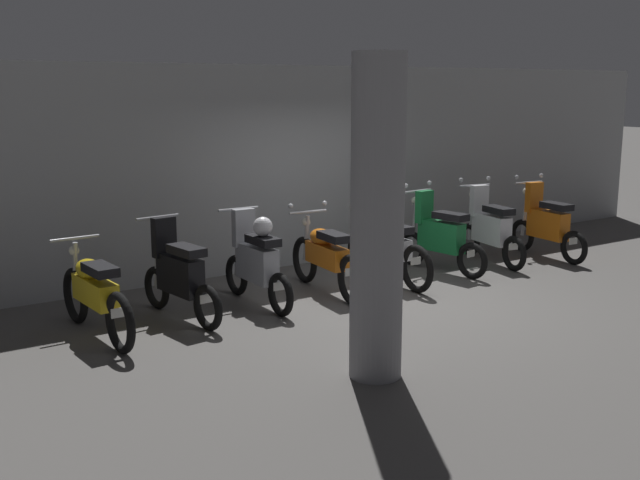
{
  "coord_description": "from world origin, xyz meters",
  "views": [
    {
      "loc": [
        -6.09,
        -7.45,
        2.7
      ],
      "look_at": [
        -0.68,
        0.61,
        0.75
      ],
      "focal_mm": 43.19,
      "sensor_mm": 36.0,
      "label": 1
    }
  ],
  "objects_px": {
    "motorbike_slot_1": "(179,275)",
    "motorbike_slot_3": "(326,257)",
    "motorbike_slot_4": "(387,248)",
    "motorbike_slot_6": "(490,229)",
    "motorbike_slot_2": "(256,261)",
    "motorbike_slot_7": "(546,225)",
    "motorbike_slot_0": "(95,293)",
    "motorbike_slot_5": "(439,236)",
    "support_pillar": "(377,220)"
  },
  "relations": [
    {
      "from": "motorbike_slot_4",
      "to": "motorbike_slot_7",
      "type": "bearing_deg",
      "value": -3.18
    },
    {
      "from": "motorbike_slot_0",
      "to": "motorbike_slot_7",
      "type": "height_order",
      "value": "motorbike_slot_7"
    },
    {
      "from": "motorbike_slot_0",
      "to": "motorbike_slot_2",
      "type": "relative_size",
      "value": 1.16
    },
    {
      "from": "motorbike_slot_1",
      "to": "motorbike_slot_2",
      "type": "bearing_deg",
      "value": -0.01
    },
    {
      "from": "motorbike_slot_1",
      "to": "motorbike_slot_3",
      "type": "height_order",
      "value": "motorbike_slot_1"
    },
    {
      "from": "motorbike_slot_2",
      "to": "motorbike_slot_4",
      "type": "distance_m",
      "value": 2.07
    },
    {
      "from": "motorbike_slot_0",
      "to": "motorbike_slot_5",
      "type": "xyz_separation_m",
      "value": [
        5.17,
        0.16,
        0.04
      ]
    },
    {
      "from": "motorbike_slot_0",
      "to": "motorbike_slot_6",
      "type": "relative_size",
      "value": 1.17
    },
    {
      "from": "motorbike_slot_7",
      "to": "support_pillar",
      "type": "relative_size",
      "value": 0.56
    },
    {
      "from": "motorbike_slot_2",
      "to": "motorbike_slot_6",
      "type": "height_order",
      "value": "motorbike_slot_6"
    },
    {
      "from": "motorbike_slot_0",
      "to": "motorbike_slot_6",
      "type": "height_order",
      "value": "motorbike_slot_6"
    },
    {
      "from": "motorbike_slot_3",
      "to": "motorbike_slot_5",
      "type": "height_order",
      "value": "motorbike_slot_5"
    },
    {
      "from": "motorbike_slot_5",
      "to": "motorbike_slot_7",
      "type": "bearing_deg",
      "value": -6.27
    },
    {
      "from": "motorbike_slot_2",
      "to": "motorbike_slot_6",
      "type": "relative_size",
      "value": 1.01
    },
    {
      "from": "motorbike_slot_6",
      "to": "motorbike_slot_5",
      "type": "bearing_deg",
      "value": 179.82
    },
    {
      "from": "motorbike_slot_0",
      "to": "motorbike_slot_5",
      "type": "distance_m",
      "value": 5.18
    },
    {
      "from": "motorbike_slot_4",
      "to": "motorbike_slot_5",
      "type": "bearing_deg",
      "value": 3.12
    },
    {
      "from": "motorbike_slot_0",
      "to": "motorbike_slot_1",
      "type": "bearing_deg",
      "value": 6.44
    },
    {
      "from": "motorbike_slot_7",
      "to": "motorbike_slot_4",
      "type": "bearing_deg",
      "value": 176.82
    },
    {
      "from": "motorbike_slot_2",
      "to": "motorbike_slot_6",
      "type": "distance_m",
      "value": 4.15
    },
    {
      "from": "motorbike_slot_0",
      "to": "motorbike_slot_3",
      "type": "xyz_separation_m",
      "value": [
        3.11,
        0.09,
        0.0
      ]
    },
    {
      "from": "motorbike_slot_4",
      "to": "motorbike_slot_7",
      "type": "height_order",
      "value": "motorbike_slot_7"
    },
    {
      "from": "motorbike_slot_0",
      "to": "motorbike_slot_6",
      "type": "distance_m",
      "value": 6.22
    },
    {
      "from": "motorbike_slot_5",
      "to": "motorbike_slot_7",
      "type": "relative_size",
      "value": 1.0
    },
    {
      "from": "motorbike_slot_3",
      "to": "motorbike_slot_7",
      "type": "bearing_deg",
      "value": -2.22
    },
    {
      "from": "motorbike_slot_2",
      "to": "motorbike_slot_4",
      "type": "bearing_deg",
      "value": -0.31
    },
    {
      "from": "motorbike_slot_1",
      "to": "motorbike_slot_5",
      "type": "relative_size",
      "value": 1.0
    },
    {
      "from": "motorbike_slot_5",
      "to": "support_pillar",
      "type": "xyz_separation_m",
      "value": [
        -3.35,
        -2.78,
        0.97
      ]
    },
    {
      "from": "motorbike_slot_0",
      "to": "motorbike_slot_4",
      "type": "distance_m",
      "value": 4.15
    },
    {
      "from": "motorbike_slot_0",
      "to": "motorbike_slot_1",
      "type": "distance_m",
      "value": 1.04
    },
    {
      "from": "motorbike_slot_5",
      "to": "motorbike_slot_2",
      "type": "bearing_deg",
      "value": -179.17
    },
    {
      "from": "motorbike_slot_4",
      "to": "motorbike_slot_6",
      "type": "distance_m",
      "value": 2.08
    },
    {
      "from": "motorbike_slot_0",
      "to": "motorbike_slot_7",
      "type": "relative_size",
      "value": 1.16
    },
    {
      "from": "motorbike_slot_5",
      "to": "motorbike_slot_6",
      "type": "distance_m",
      "value": 1.05
    },
    {
      "from": "motorbike_slot_0",
      "to": "motorbike_slot_5",
      "type": "height_order",
      "value": "motorbike_slot_5"
    },
    {
      "from": "motorbike_slot_5",
      "to": "support_pillar",
      "type": "distance_m",
      "value": 4.46
    },
    {
      "from": "motorbike_slot_5",
      "to": "motorbike_slot_7",
      "type": "xyz_separation_m",
      "value": [
        2.08,
        -0.23,
        0.0
      ]
    },
    {
      "from": "motorbike_slot_6",
      "to": "motorbike_slot_3",
      "type": "bearing_deg",
      "value": -178.81
    },
    {
      "from": "motorbike_slot_1",
      "to": "motorbike_slot_6",
      "type": "bearing_deg",
      "value": 0.46
    },
    {
      "from": "motorbike_slot_0",
      "to": "motorbike_slot_4",
      "type": "xyz_separation_m",
      "value": [
        4.14,
        0.1,
        0.0
      ]
    },
    {
      "from": "motorbike_slot_5",
      "to": "support_pillar",
      "type": "relative_size",
      "value": 0.56
    },
    {
      "from": "motorbike_slot_0",
      "to": "motorbike_slot_3",
      "type": "relative_size",
      "value": 1.0
    },
    {
      "from": "motorbike_slot_1",
      "to": "support_pillar",
      "type": "height_order",
      "value": "support_pillar"
    },
    {
      "from": "motorbike_slot_3",
      "to": "motorbike_slot_7",
      "type": "relative_size",
      "value": 1.16
    },
    {
      "from": "motorbike_slot_2",
      "to": "motorbike_slot_6",
      "type": "xyz_separation_m",
      "value": [
        4.15,
        0.04,
        -0.04
      ]
    },
    {
      "from": "motorbike_slot_6",
      "to": "motorbike_slot_7",
      "type": "height_order",
      "value": "same"
    },
    {
      "from": "motorbike_slot_4",
      "to": "motorbike_slot_7",
      "type": "xyz_separation_m",
      "value": [
        3.11,
        -0.17,
        0.04
      ]
    },
    {
      "from": "motorbike_slot_4",
      "to": "motorbike_slot_5",
      "type": "relative_size",
      "value": 1.16
    },
    {
      "from": "support_pillar",
      "to": "motorbike_slot_2",
      "type": "bearing_deg",
      "value": 84.75
    },
    {
      "from": "motorbike_slot_3",
      "to": "motorbike_slot_4",
      "type": "height_order",
      "value": "motorbike_slot_3"
    }
  ]
}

